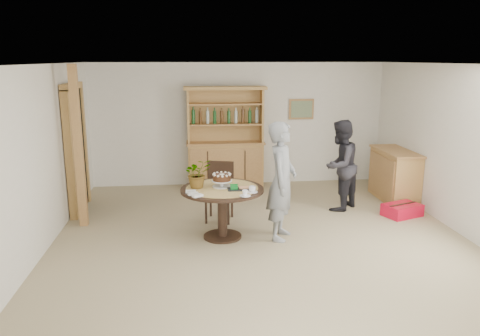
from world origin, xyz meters
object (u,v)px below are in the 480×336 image
(hutch, at_px, (225,154))
(adult_person, at_px, (340,165))
(dining_chair, at_px, (220,187))
(sideboard, at_px, (394,175))
(red_suitcase, at_px, (402,210))
(dining_table, at_px, (222,198))
(teen_boy, at_px, (282,181))

(hutch, height_order, adult_person, hutch)
(dining_chair, relative_size, adult_person, 0.60)
(sideboard, xyz_separation_m, adult_person, (-1.19, -0.43, 0.31))
(dining_chair, xyz_separation_m, red_suitcase, (3.04, -0.18, -0.43))
(hutch, bearing_deg, adult_person, -42.22)
(adult_person, bearing_deg, sideboard, 155.80)
(hutch, xyz_separation_m, adult_person, (1.85, -1.67, 0.09))
(red_suitcase, bearing_deg, dining_table, 170.70)
(hutch, bearing_deg, sideboard, -22.21)
(dining_chair, bearing_deg, red_suitcase, 11.03)
(dining_table, distance_m, dining_chair, 0.83)
(hutch, relative_size, dining_table, 1.70)
(hutch, relative_size, teen_boy, 1.19)
(dining_chair, xyz_separation_m, teen_boy, (0.83, -0.93, 0.32))
(hutch, distance_m, sideboard, 3.29)
(teen_boy, xyz_separation_m, adult_person, (1.25, 1.22, -0.07))
(teen_boy, height_order, adult_person, teen_boy)
(sideboard, distance_m, dining_table, 3.65)
(adult_person, bearing_deg, dining_chair, -36.13)
(dining_table, relative_size, teen_boy, 0.70)
(hutch, relative_size, dining_chair, 2.16)
(sideboard, height_order, adult_person, adult_person)
(red_suitcase, bearing_deg, dining_chair, 155.36)
(hutch, bearing_deg, teen_boy, -78.45)
(dining_table, bearing_deg, red_suitcase, 11.92)
(hutch, relative_size, adult_person, 1.30)
(teen_boy, relative_size, red_suitcase, 2.44)
(adult_person, relative_size, red_suitcase, 2.22)
(hutch, distance_m, teen_boy, 2.96)
(teen_boy, xyz_separation_m, red_suitcase, (2.21, 0.75, -0.76))
(red_suitcase, bearing_deg, sideboard, 53.96)
(red_suitcase, bearing_deg, teen_boy, 177.43)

